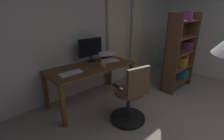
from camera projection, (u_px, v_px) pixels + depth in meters
back_room_partition at (100, 28)px, 3.49m from camera, size 4.83×0.10×2.61m
curtain_left_panel at (136, 31)px, 4.15m from camera, size 0.35×0.06×2.33m
curtain_right_panel at (116, 34)px, 3.70m from camera, size 0.51×0.06×2.33m
desk at (91, 70)px, 2.96m from camera, size 1.57×0.74×0.72m
office_chair at (131, 97)px, 2.44m from camera, size 0.56×0.56×0.95m
computer_monitor at (91, 48)px, 3.13m from camera, size 0.52×0.18×0.45m
computer_keyboard at (71, 73)px, 2.56m from camera, size 0.38×0.14×0.02m
laptop at (108, 58)px, 3.24m from camera, size 0.42×0.41×0.15m
computer_mouse at (104, 57)px, 3.44m from camera, size 0.06×0.10×0.04m
cell_phone_face_up at (65, 67)px, 2.86m from camera, size 0.09×0.15×0.01m
mug_coffee at (103, 65)px, 2.86m from camera, size 0.12×0.08×0.09m
bookshelf at (179, 52)px, 3.49m from camera, size 0.85×0.30×1.66m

